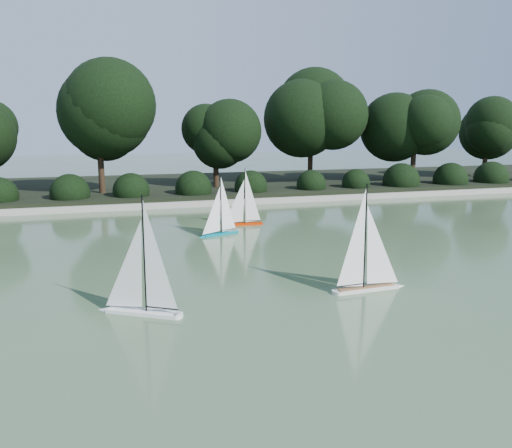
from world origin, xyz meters
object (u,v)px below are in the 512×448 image
object	(u,v)px
sailboat_white_a	(136,294)
sailboat_white_b	(372,273)
sailboat_orange	(240,216)
sailboat_teal	(217,225)

from	to	relation	value
sailboat_white_a	sailboat_white_b	size ratio (longest dim) A/B	0.98
sailboat_orange	sailboat_teal	bearing A→B (deg)	-128.85
sailboat_teal	sailboat_white_b	bearing A→B (deg)	-71.97
sailboat_white_b	sailboat_orange	size ratio (longest dim) A/B	1.15
sailboat_white_b	sailboat_teal	world-z (taller)	sailboat_white_b
sailboat_white_b	sailboat_teal	size ratio (longest dim) A/B	1.18
sailboat_white_b	sailboat_orange	xyz separation A→B (m)	(-0.66, 5.58, -0.03)
sailboat_orange	sailboat_teal	xyz separation A→B (m)	(-0.82, -1.02, -0.01)
sailboat_orange	sailboat_teal	size ratio (longest dim) A/B	1.03
sailboat_white_b	sailboat_white_a	bearing A→B (deg)	179.78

